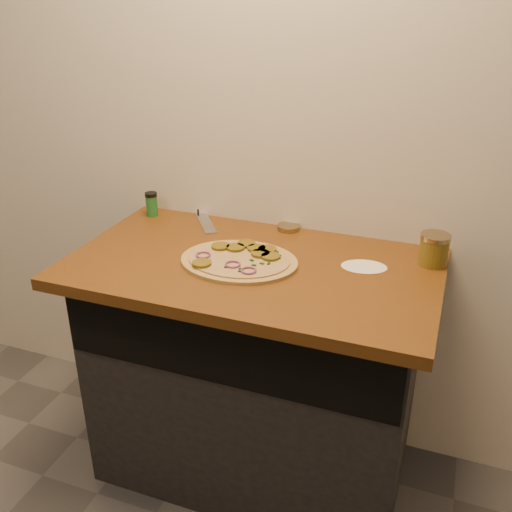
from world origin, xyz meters
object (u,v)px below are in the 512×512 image
at_px(chefs_knife, 201,213).
at_px(spice_shaker, 152,204).
at_px(salsa_jar, 434,249).
at_px(pizza, 239,260).

bearing_deg(chefs_knife, spice_shaker, -157.62).
relative_size(chefs_knife, salsa_jar, 2.84).
relative_size(salsa_jar, spice_shaker, 1.11).
bearing_deg(chefs_knife, salsa_jar, -8.76).
relative_size(pizza, chefs_knife, 1.36).
xyz_separation_m(pizza, spice_shaker, (-0.48, 0.27, 0.04)).
relative_size(pizza, salsa_jar, 3.88).
distance_m(chefs_knife, salsa_jar, 0.90).
distance_m(salsa_jar, spice_shaker, 1.07).
distance_m(pizza, spice_shaker, 0.55).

